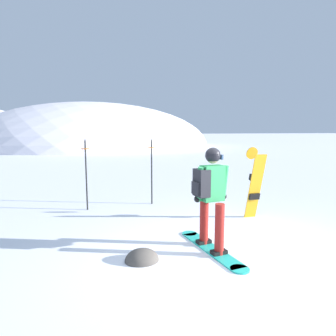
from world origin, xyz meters
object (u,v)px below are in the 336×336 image
rock_dark (142,261)px  spare_snowboard (255,183)px  piste_marker_far (86,169)px  snowboarder_main (210,196)px  piste_marker_near (152,166)px

rock_dark → spare_snowboard: bearing=26.5°
piste_marker_far → rock_dark: bearing=-76.1°
piste_marker_far → rock_dark: size_ratio=3.38×
snowboarder_main → piste_marker_near: bearing=94.6°
piste_marker_near → rock_dark: 3.61m
piste_marker_near → piste_marker_far: (-1.69, -0.14, 0.00)m
piste_marker_near → piste_marker_far: piste_marker_far is taller
snowboarder_main → piste_marker_far: piste_marker_far is taller
spare_snowboard → piste_marker_far: (-3.61, 1.80, 0.21)m
spare_snowboard → piste_marker_near: piste_marker_near is taller
snowboarder_main → piste_marker_near: size_ratio=1.02×
spare_snowboard → piste_marker_near: (-1.92, 1.94, 0.20)m
spare_snowboard → rock_dark: size_ratio=3.05×
spare_snowboard → rock_dark: bearing=-153.5°
piste_marker_far → piste_marker_near: bearing=4.9°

